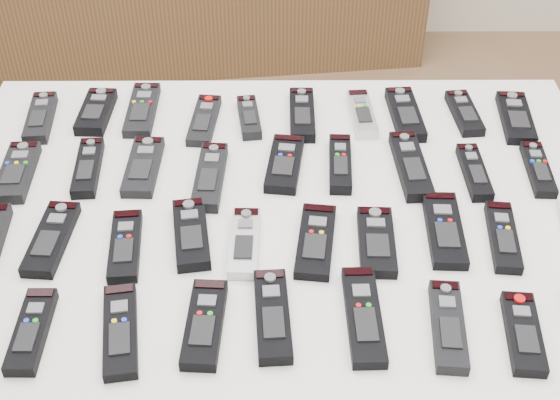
{
  "coord_description": "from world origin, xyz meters",
  "views": [
    {
      "loc": [
        -0.05,
        -1.18,
        1.72
      ],
      "look_at": [
        -0.04,
        -0.11,
        0.8
      ],
      "focal_mm": 50.0,
      "sensor_mm": 36.0,
      "label": 1
    }
  ],
  "objects_px": {
    "remote_6": "(362,114)",
    "remote_11": "(88,168)",
    "remote_31": "(120,331)",
    "remote_32": "(205,324)",
    "remote_9": "(516,118)",
    "remote_17": "(474,172)",
    "remote_13": "(210,177)",
    "remote_26": "(444,230)",
    "remote_0": "(40,118)",
    "remote_25": "(377,242)",
    "remote_12": "(143,167)",
    "table": "(280,231)",
    "remote_35": "(448,326)",
    "remote_33": "(273,315)",
    "remote_23": "(244,243)",
    "remote_8": "(464,113)",
    "remote_36": "(523,333)",
    "remote_21": "(125,246)",
    "remote_30": "(32,331)",
    "remote_10": "(17,172)",
    "remote_15": "(340,164)",
    "remote_16": "(411,166)",
    "remote_2": "(142,110)",
    "remote_1": "(96,112)",
    "remote_22": "(191,234)",
    "remote_5": "(302,115)",
    "remote_27": "(503,237)",
    "remote_24": "(316,241)",
    "remote_34": "(364,316)",
    "remote_4": "(249,117)",
    "remote_3": "(204,120)",
    "remote_14": "(285,164)",
    "remote_18": "(538,169)"
  },
  "relations": [
    {
      "from": "remote_16",
      "to": "remote_21",
      "type": "relative_size",
      "value": 1.19
    },
    {
      "from": "remote_22",
      "to": "remote_27",
      "type": "height_order",
      "value": "remote_22"
    },
    {
      "from": "remote_8",
      "to": "remote_11",
      "type": "bearing_deg",
      "value": -171.54
    },
    {
      "from": "remote_10",
      "to": "remote_15",
      "type": "height_order",
      "value": "same"
    },
    {
      "from": "remote_9",
      "to": "remote_17",
      "type": "bearing_deg",
      "value": -119.73
    },
    {
      "from": "remote_22",
      "to": "remote_30",
      "type": "xyz_separation_m",
      "value": [
        -0.23,
        -0.22,
        -0.0
      ]
    },
    {
      "from": "remote_13",
      "to": "remote_26",
      "type": "distance_m",
      "value": 0.45
    },
    {
      "from": "remote_16",
      "to": "remote_2",
      "type": "bearing_deg",
      "value": 156.6
    },
    {
      "from": "remote_15",
      "to": "remote_24",
      "type": "bearing_deg",
      "value": -101.81
    },
    {
      "from": "remote_30",
      "to": "remote_4",
      "type": "bearing_deg",
      "value": 61.15
    },
    {
      "from": "remote_31",
      "to": "remote_32",
      "type": "xyz_separation_m",
      "value": [
        0.13,
        0.01,
        0.0
      ]
    },
    {
      "from": "remote_12",
      "to": "remote_23",
      "type": "bearing_deg",
      "value": -44.63
    },
    {
      "from": "table",
      "to": "remote_35",
      "type": "distance_m",
      "value": 0.4
    },
    {
      "from": "remote_9",
      "to": "remote_32",
      "type": "height_order",
      "value": "remote_32"
    },
    {
      "from": "remote_1",
      "to": "remote_16",
      "type": "relative_size",
      "value": 0.76
    },
    {
      "from": "remote_2",
      "to": "remote_9",
      "type": "distance_m",
      "value": 0.79
    },
    {
      "from": "remote_5",
      "to": "remote_12",
      "type": "relative_size",
      "value": 1.03
    },
    {
      "from": "remote_23",
      "to": "remote_33",
      "type": "height_order",
      "value": "remote_33"
    },
    {
      "from": "remote_14",
      "to": "remote_26",
      "type": "distance_m",
      "value": 0.34
    },
    {
      "from": "remote_12",
      "to": "remote_35",
      "type": "distance_m",
      "value": 0.66
    },
    {
      "from": "remote_23",
      "to": "remote_24",
      "type": "distance_m",
      "value": 0.12
    },
    {
      "from": "remote_13",
      "to": "remote_10",
      "type": "bearing_deg",
      "value": -179.45
    },
    {
      "from": "remote_13",
      "to": "remote_32",
      "type": "distance_m",
      "value": 0.36
    },
    {
      "from": "remote_6",
      "to": "remote_32",
      "type": "distance_m",
      "value": 0.64
    },
    {
      "from": "remote_22",
      "to": "remote_36",
      "type": "distance_m",
      "value": 0.57
    },
    {
      "from": "remote_33",
      "to": "remote_23",
      "type": "bearing_deg",
      "value": 102.97
    },
    {
      "from": "table",
      "to": "remote_36",
      "type": "bearing_deg",
      "value": -39.37
    },
    {
      "from": "remote_32",
      "to": "remote_8",
      "type": "bearing_deg",
      "value": 51.87
    },
    {
      "from": "remote_33",
      "to": "remote_3",
      "type": "bearing_deg",
      "value": 101.56
    },
    {
      "from": "remote_12",
      "to": "remote_31",
      "type": "relative_size",
      "value": 0.95
    },
    {
      "from": "remote_27",
      "to": "remote_34",
      "type": "bearing_deg",
      "value": -139.91
    },
    {
      "from": "remote_1",
      "to": "remote_24",
      "type": "distance_m",
      "value": 0.6
    },
    {
      "from": "remote_25",
      "to": "remote_16",
      "type": "bearing_deg",
      "value": 69.81
    },
    {
      "from": "remote_0",
      "to": "remote_16",
      "type": "relative_size",
      "value": 0.83
    },
    {
      "from": "remote_17",
      "to": "remote_27",
      "type": "bearing_deg",
      "value": -86.45
    },
    {
      "from": "remote_12",
      "to": "remote_25",
      "type": "xyz_separation_m",
      "value": [
        0.43,
        -0.21,
        0.0
      ]
    },
    {
      "from": "remote_17",
      "to": "remote_22",
      "type": "distance_m",
      "value": 0.56
    },
    {
      "from": "remote_21",
      "to": "remote_30",
      "type": "xyz_separation_m",
      "value": [
        -0.12,
        -0.19,
        0.0
      ]
    },
    {
      "from": "remote_0",
      "to": "remote_25",
      "type": "relative_size",
      "value": 1.02
    },
    {
      "from": "remote_13",
      "to": "remote_23",
      "type": "relative_size",
      "value": 1.15
    },
    {
      "from": "remote_23",
      "to": "remote_31",
      "type": "distance_m",
      "value": 0.27
    },
    {
      "from": "remote_13",
      "to": "remote_17",
      "type": "relative_size",
      "value": 1.18
    },
    {
      "from": "table",
      "to": "remote_25",
      "type": "distance_m",
      "value": 0.21
    },
    {
      "from": "remote_13",
      "to": "remote_34",
      "type": "relative_size",
      "value": 0.95
    },
    {
      "from": "remote_5",
      "to": "remote_11",
      "type": "distance_m",
      "value": 0.46
    },
    {
      "from": "table",
      "to": "remote_2",
      "type": "relative_size",
      "value": 6.84
    },
    {
      "from": "remote_5",
      "to": "remote_8",
      "type": "height_order",
      "value": "remote_5"
    },
    {
      "from": "table",
      "to": "remote_2",
      "type": "distance_m",
      "value": 0.43
    },
    {
      "from": "remote_6",
      "to": "remote_11",
      "type": "xyz_separation_m",
      "value": [
        -0.55,
        -0.18,
        -0.0
      ]
    },
    {
      "from": "remote_18",
      "to": "remote_21",
      "type": "xyz_separation_m",
      "value": [
        -0.77,
        -0.21,
        0.0
      ]
    }
  ]
}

